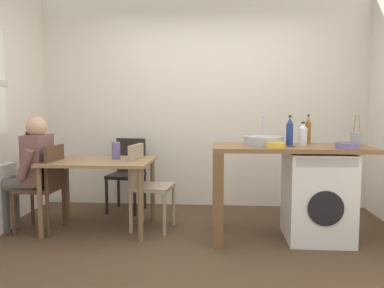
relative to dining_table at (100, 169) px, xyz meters
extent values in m
plane|color=#4C3826|center=(1.02, -0.62, -0.64)|extent=(5.46, 5.46, 0.00)
cube|color=silver|center=(1.02, 1.13, 0.71)|extent=(4.60, 0.10, 2.70)
cube|color=olive|center=(0.00, 0.00, 0.08)|extent=(1.10, 0.76, 0.03)
cylinder|color=brown|center=(-0.50, -0.33, -0.29)|extent=(0.05, 0.05, 0.71)
cylinder|color=brown|center=(0.50, -0.33, -0.29)|extent=(0.05, 0.05, 0.71)
cylinder|color=brown|center=(-0.50, 0.33, -0.29)|extent=(0.05, 0.05, 0.71)
cylinder|color=brown|center=(0.50, 0.33, -0.29)|extent=(0.05, 0.05, 0.71)
cube|color=#4C3323|center=(-0.62, -0.10, -0.19)|extent=(0.41, 0.41, 0.04)
cube|color=#4C3323|center=(-0.44, -0.11, 0.03)|extent=(0.05, 0.38, 0.45)
cylinder|color=#4C3323|center=(-0.81, -0.27, -0.42)|extent=(0.04, 0.04, 0.45)
cylinder|color=#4C3323|center=(-0.79, 0.09, -0.42)|extent=(0.04, 0.04, 0.45)
cylinder|color=#4C3323|center=(-0.45, -0.29, -0.42)|extent=(0.04, 0.04, 0.45)
cylinder|color=#4C3323|center=(-0.43, 0.07, -0.42)|extent=(0.04, 0.04, 0.45)
cube|color=gray|center=(0.55, 0.05, -0.19)|extent=(0.45, 0.45, 0.04)
cube|color=gray|center=(0.37, 0.07, 0.03)|extent=(0.09, 0.38, 0.45)
cylinder|color=gray|center=(0.75, 0.20, -0.42)|extent=(0.04, 0.04, 0.45)
cylinder|color=gray|center=(0.70, -0.15, -0.42)|extent=(0.04, 0.04, 0.45)
cylinder|color=gray|center=(0.40, 0.25, -0.42)|extent=(0.04, 0.04, 0.45)
cylinder|color=gray|center=(0.35, -0.10, -0.42)|extent=(0.04, 0.04, 0.45)
cube|color=black|center=(0.10, 0.70, -0.19)|extent=(0.45, 0.45, 0.04)
cube|color=black|center=(0.12, 0.88, 0.03)|extent=(0.38, 0.09, 0.45)
cylinder|color=black|center=(0.25, 0.50, -0.42)|extent=(0.04, 0.04, 0.45)
cylinder|color=black|center=(-0.10, 0.55, -0.42)|extent=(0.04, 0.04, 0.45)
cylinder|color=black|center=(0.30, 0.85, -0.42)|extent=(0.04, 0.04, 0.45)
cylinder|color=black|center=(-0.05, 0.90, -0.42)|extent=(0.04, 0.04, 0.45)
cylinder|color=#595651|center=(-0.96, -0.18, -0.42)|extent=(0.11, 0.11, 0.45)
cylinder|color=#595651|center=(-0.96, 0.00, -0.42)|extent=(0.11, 0.11, 0.45)
cylinder|color=#595651|center=(-0.80, -0.18, -0.14)|extent=(0.40, 0.15, 0.14)
cylinder|color=#595651|center=(-0.80, 0.00, -0.14)|extent=(0.40, 0.15, 0.14)
cube|color=brown|center=(-0.62, -0.10, 0.11)|extent=(0.21, 0.35, 0.52)
cylinder|color=brown|center=(-0.65, -0.31, 0.09)|extent=(0.19, 0.10, 0.31)
cylinder|color=brown|center=(-0.63, 0.11, 0.09)|extent=(0.19, 0.10, 0.31)
sphere|color=tan|center=(-0.62, -0.10, 0.45)|extent=(0.21, 0.21, 0.21)
sphere|color=black|center=(-0.68, -0.10, 0.37)|extent=(0.12, 0.12, 0.12)
cube|color=brown|center=(1.94, -0.15, 0.26)|extent=(1.50, 0.68, 0.04)
cube|color=brown|center=(1.24, -0.44, -0.20)|extent=(0.10, 0.10, 0.88)
cube|color=brown|center=(1.24, 0.14, -0.20)|extent=(0.10, 0.10, 0.88)
cube|color=white|center=(2.21, -0.15, -0.21)|extent=(0.60, 0.60, 0.86)
cylinder|color=black|center=(2.21, -0.45, -0.26)|extent=(0.32, 0.02, 0.32)
cube|color=#B2B2B7|center=(2.21, -0.44, 0.16)|extent=(0.54, 0.01, 0.08)
cylinder|color=#9EA0A5|center=(1.68, -0.15, 0.32)|extent=(0.38, 0.38, 0.09)
cylinder|color=#B2B2B7|center=(1.68, 0.03, 0.42)|extent=(0.02, 0.02, 0.28)
cylinder|color=navy|center=(1.94, -0.09, 0.38)|extent=(0.07, 0.07, 0.21)
cone|color=navy|center=(1.94, -0.09, 0.52)|extent=(0.06, 0.06, 0.06)
cylinder|color=#262626|center=(1.94, -0.09, 0.56)|extent=(0.03, 0.03, 0.02)
cylinder|color=silver|center=(2.06, -0.09, 0.36)|extent=(0.08, 0.08, 0.17)
cone|color=silver|center=(2.06, -0.09, 0.47)|extent=(0.08, 0.08, 0.05)
cylinder|color=#262626|center=(2.06, -0.09, 0.50)|extent=(0.03, 0.03, 0.02)
cylinder|color=brown|center=(2.16, 0.11, 0.38)|extent=(0.06, 0.06, 0.22)
cone|color=brown|center=(2.16, 0.11, 0.52)|extent=(0.05, 0.05, 0.06)
cylinder|color=#262626|center=(2.16, 0.11, 0.56)|extent=(0.02, 0.02, 0.02)
cylinder|color=gold|center=(1.77, -0.35, 0.30)|extent=(0.18, 0.18, 0.05)
cylinder|color=olive|center=(1.77, -0.35, 0.31)|extent=(0.14, 0.14, 0.02)
cylinder|color=gray|center=(2.57, -0.10, 0.34)|extent=(0.11, 0.11, 0.13)
cylinder|color=#99724C|center=(2.56, -0.09, 0.49)|extent=(0.01, 0.04, 0.18)
cylinder|color=#99724C|center=(2.59, -0.11, 0.49)|extent=(0.01, 0.05, 0.18)
cylinder|color=slate|center=(2.39, -0.37, 0.30)|extent=(0.20, 0.20, 0.05)
cylinder|color=#3D375B|center=(2.39, -0.37, 0.32)|extent=(0.16, 0.16, 0.03)
cylinder|color=slate|center=(0.15, 0.10, 0.19)|extent=(0.09, 0.09, 0.18)
cube|color=#B2B2B7|center=(1.89, -0.25, 0.28)|extent=(0.15, 0.06, 0.01)
cube|color=#262628|center=(1.89, -0.25, 0.28)|extent=(0.15, 0.06, 0.01)
camera|label=1|loc=(1.25, -3.82, 0.63)|focal=35.15mm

